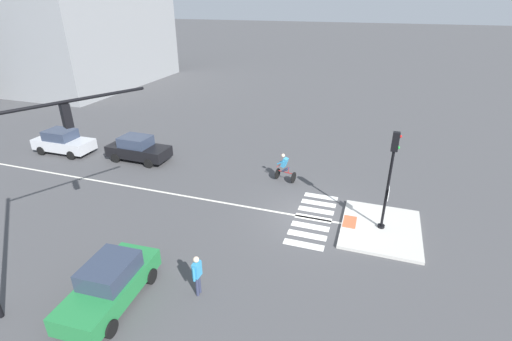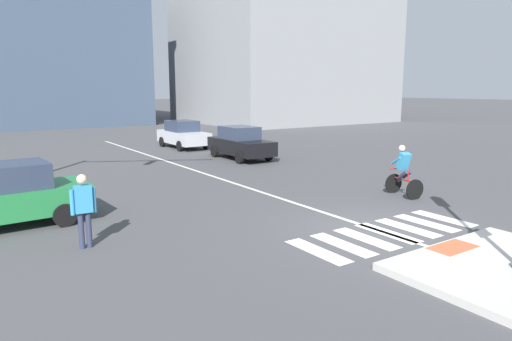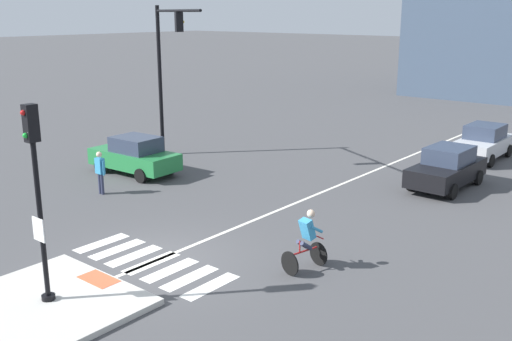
{
  "view_description": "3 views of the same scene",
  "coord_description": "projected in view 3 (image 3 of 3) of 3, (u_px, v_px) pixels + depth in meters",
  "views": [
    {
      "loc": [
        -15.66,
        -2.42,
        9.93
      ],
      "look_at": [
        0.81,
        3.11,
        1.75
      ],
      "focal_mm": 26.14,
      "sensor_mm": 36.0,
      "label": 1
    },
    {
      "loc": [
        -8.67,
        -7.24,
        3.48
      ],
      "look_at": [
        -1.11,
        4.01,
        1.06
      ],
      "focal_mm": 31.91,
      "sensor_mm": 36.0,
      "label": 2
    },
    {
      "loc": [
        11.92,
        -9.96,
        6.76
      ],
      "look_at": [
        0.31,
        4.07,
        1.85
      ],
      "focal_mm": 41.34,
      "sensor_mm": 36.0,
      "label": 3
    }
  ],
  "objects": [
    {
      "name": "crosswalk_stripe_g",
      "position": [
        211.0,
        286.0,
        15.0
      ],
      "size": [
        0.44,
        1.8,
        0.01
      ],
      "primitive_type": "cube",
      "color": "silver",
      "rests_on": "ground"
    },
    {
      "name": "crosswalk_stripe_d",
      "position": [
        152.0,
        263.0,
        16.4
      ],
      "size": [
        0.44,
        1.8,
        0.01
      ],
      "primitive_type": "cube",
      "color": "silver",
      "rests_on": "ground"
    },
    {
      "name": "car_black_eastbound_far",
      "position": [
        447.0,
        168.0,
        23.25
      ],
      "size": [
        1.91,
        4.14,
        1.64
      ],
      "color": "black",
      "rests_on": "ground"
    },
    {
      "name": "cyclist",
      "position": [
        307.0,
        239.0,
        15.77
      ],
      "size": [
        0.88,
        1.2,
        1.68
      ],
      "color": "black",
      "rests_on": "ground"
    },
    {
      "name": "crosswalk_stripe_c",
      "position": [
        134.0,
        256.0,
        16.87
      ],
      "size": [
        0.44,
        1.8,
        0.01
      ],
      "primitive_type": "cube",
      "color": "silver",
      "rests_on": "ground"
    },
    {
      "name": "pedestrian_at_curb_left",
      "position": [
        100.0,
        169.0,
        22.36
      ],
      "size": [
        0.55,
        0.23,
        1.67
      ],
      "color": "#2D334C",
      "rests_on": "ground"
    },
    {
      "name": "ground_plane",
      "position": [
        155.0,
        261.0,
        16.51
      ],
      "size": [
        300.0,
        300.0,
        0.0
      ],
      "primitive_type": "plane",
      "color": "#474749"
    },
    {
      "name": "traffic_island",
      "position": [
        49.0,
        302.0,
        14.02
      ],
      "size": [
        4.18,
        3.55,
        0.15
      ],
      "primitive_type": "cube",
      "color": "beige",
      "rests_on": "ground"
    },
    {
      "name": "signal_pole",
      "position": [
        37.0,
        186.0,
        13.27
      ],
      "size": [
        0.44,
        0.38,
        4.67
      ],
      "color": "black",
      "rests_on": "traffic_island"
    },
    {
      "name": "car_silver_eastbound_distant",
      "position": [
        483.0,
        142.0,
        27.79
      ],
      "size": [
        1.86,
        4.11,
        1.64
      ],
      "color": "silver",
      "rests_on": "ground"
    },
    {
      "name": "lane_centre_line",
      "position": [
        343.0,
        184.0,
        23.96
      ],
      "size": [
        0.14,
        28.0,
        0.01
      ],
      "primitive_type": "cube",
      "color": "silver",
      "rests_on": "ground"
    },
    {
      "name": "crosswalk_stripe_e",
      "position": [
        170.0,
        270.0,
        15.94
      ],
      "size": [
        0.44,
        1.8,
        0.01
      ],
      "primitive_type": "cube",
      "color": "silver",
      "rests_on": "ground"
    },
    {
      "name": "crosswalk_stripe_f",
      "position": [
        190.0,
        278.0,
        15.47
      ],
      "size": [
        0.44,
        1.8,
        0.01
      ],
      "primitive_type": "cube",
      "color": "silver",
      "rests_on": "ground"
    },
    {
      "name": "crosswalk_stripe_a",
      "position": [
        102.0,
        243.0,
        17.81
      ],
      "size": [
        0.44,
        1.8,
        0.01
      ],
      "primitive_type": "cube",
      "color": "silver",
      "rests_on": "ground"
    },
    {
      "name": "crosswalk_stripe_b",
      "position": [
        117.0,
        249.0,
        17.34
      ],
      "size": [
        0.44,
        1.8,
        0.01
      ],
      "primitive_type": "cube",
      "color": "silver",
      "rests_on": "ground"
    },
    {
      "name": "car_green_cross_left",
      "position": [
        135.0,
        155.0,
        25.24
      ],
      "size": [
        4.19,
        2.02,
        1.64
      ],
      "color": "#237A3D",
      "rests_on": "ground"
    },
    {
      "name": "traffic_light_mast",
      "position": [
        166.0,
        59.0,
        26.6
      ],
      "size": [
        5.76,
        2.98,
        7.06
      ],
      "color": "black",
      "rests_on": "ground"
    },
    {
      "name": "tactile_pad_front",
      "position": [
        99.0,
        279.0,
        15.06
      ],
      "size": [
        1.1,
        0.6,
        0.01
      ],
      "primitive_type": "cube",
      "color": "#DB5B38",
      "rests_on": "traffic_island"
    }
  ]
}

